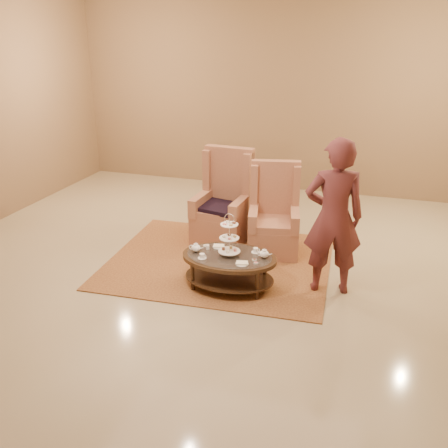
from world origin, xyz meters
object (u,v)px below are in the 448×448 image
(tea_table, at_px, (229,261))
(armchair_right, at_px, (274,222))
(armchair_left, at_px, (224,210))
(person, at_px, (334,218))

(tea_table, height_order, armchair_right, armchair_right)
(tea_table, distance_m, armchair_left, 1.47)
(tea_table, relative_size, armchair_left, 0.86)
(person, bearing_deg, tea_table, 0.96)
(tea_table, xyz_separation_m, armchair_right, (0.27, 1.21, 0.07))
(armchair_left, distance_m, person, 2.02)
(tea_table, height_order, armchair_left, armchair_left)
(tea_table, bearing_deg, armchair_right, 76.43)
(tea_table, xyz_separation_m, armchair_left, (-0.50, 1.38, 0.11))
(armchair_left, distance_m, armchair_right, 0.79)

